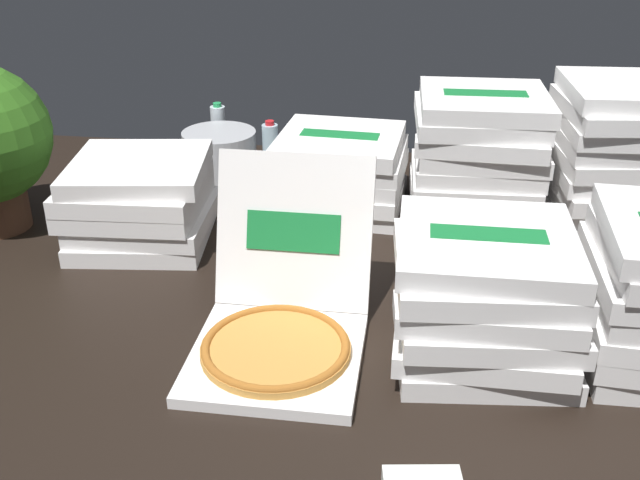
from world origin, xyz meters
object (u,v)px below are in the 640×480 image
(open_pizza_box, at_px, (281,315))
(pizza_stack_left_near, at_px, (477,156))
(water_bottle_0, at_px, (271,152))
(water_bottle_2, at_px, (295,151))
(pizza_stack_center_far, at_px, (342,171))
(water_bottle_1, at_px, (219,132))
(pizza_stack_left_far, at_px, (622,155))
(pizza_stack_right_near, at_px, (483,297))
(pizza_stack_left_mid, at_px, (140,201))
(ice_bucket, at_px, (220,155))

(open_pizza_box, bearing_deg, pizza_stack_left_near, 60.09)
(open_pizza_box, xyz_separation_m, water_bottle_0, (-0.24, 1.02, 0.03))
(water_bottle_0, height_order, water_bottle_2, same)
(pizza_stack_center_far, bearing_deg, water_bottle_1, 143.52)
(pizza_stack_left_far, bearing_deg, open_pizza_box, -137.92)
(pizza_stack_right_near, height_order, water_bottle_1, pizza_stack_right_near)
(pizza_stack_left_far, bearing_deg, pizza_stack_center_far, 179.94)
(pizza_stack_left_mid, height_order, water_bottle_0, pizza_stack_left_mid)
(pizza_stack_left_far, height_order, water_bottle_1, pizza_stack_left_far)
(pizza_stack_left_near, bearing_deg, pizza_stack_center_far, -179.65)
(pizza_stack_right_near, bearing_deg, water_bottle_0, 125.10)
(pizza_stack_right_near, height_order, water_bottle_0, pizza_stack_right_near)
(pizza_stack_left_mid, distance_m, pizza_stack_left_far, 1.48)
(pizza_stack_left_mid, height_order, water_bottle_2, pizza_stack_left_mid)
(pizza_stack_right_near, xyz_separation_m, water_bottle_0, (-0.69, 0.99, -0.04))
(water_bottle_0, xyz_separation_m, water_bottle_2, (0.09, 0.02, 0.00))
(open_pizza_box, xyz_separation_m, pizza_stack_left_near, (0.48, 0.83, 0.12))
(ice_bucket, height_order, water_bottle_0, water_bottle_0)
(pizza_stack_left_far, height_order, water_bottle_0, pizza_stack_left_far)
(pizza_stack_left_near, height_order, water_bottle_1, pizza_stack_left_near)
(water_bottle_0, bearing_deg, water_bottle_2, 12.45)
(pizza_stack_left_mid, relative_size, pizza_stack_center_far, 1.05)
(pizza_stack_left_near, bearing_deg, water_bottle_1, 158.00)
(open_pizza_box, relative_size, pizza_stack_left_mid, 1.17)
(pizza_stack_left_far, distance_m, pizza_stack_right_near, 0.91)
(pizza_stack_right_near, distance_m, water_bottle_0, 1.21)
(pizza_stack_left_mid, height_order, pizza_stack_center_far, pizza_stack_center_far)
(ice_bucket, bearing_deg, pizza_stack_center_far, -22.28)
(water_bottle_1, relative_size, water_bottle_2, 1.00)
(pizza_stack_left_near, xyz_separation_m, pizza_stack_right_near, (-0.02, -0.79, -0.05))
(water_bottle_2, bearing_deg, pizza_stack_center_far, -47.72)
(water_bottle_0, relative_size, water_bottle_2, 1.00)
(ice_bucket, xyz_separation_m, water_bottle_2, (0.27, 0.02, 0.02))
(pizza_stack_left_mid, distance_m, pizza_stack_right_near, 1.09)
(pizza_stack_left_mid, bearing_deg, pizza_stack_left_near, 18.52)
(pizza_stack_left_mid, distance_m, pizza_stack_left_near, 1.06)
(pizza_stack_right_near, bearing_deg, pizza_stack_left_far, 60.10)
(pizza_stack_left_mid, bearing_deg, water_bottle_0, 61.42)
(pizza_stack_left_mid, bearing_deg, open_pizza_box, -43.30)
(open_pizza_box, height_order, pizza_stack_center_far, open_pizza_box)
(pizza_stack_left_near, height_order, ice_bucket, pizza_stack_left_near)
(pizza_stack_left_far, relative_size, water_bottle_2, 2.03)
(pizza_stack_left_far, xyz_separation_m, pizza_stack_right_near, (-0.45, -0.79, -0.08))
(pizza_stack_left_mid, height_order, pizza_stack_left_near, pizza_stack_left_near)
(pizza_stack_center_far, bearing_deg, pizza_stack_left_far, -0.06)
(open_pizza_box, xyz_separation_m, water_bottle_2, (-0.15, 1.04, 0.03))
(pizza_stack_left_mid, distance_m, water_bottle_1, 0.72)
(pizza_stack_left_mid, distance_m, water_bottle_0, 0.60)
(pizza_stack_left_near, relative_size, ice_bucket, 1.59)
(water_bottle_0, height_order, water_bottle_1, same)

